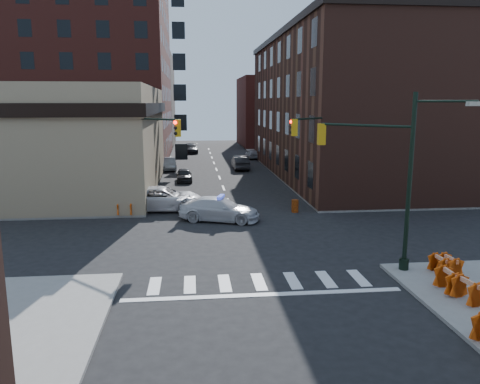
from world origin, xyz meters
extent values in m
plane|color=black|center=(0.00, 0.00, 0.00)|extent=(140.00, 140.00, 0.00)
cube|color=gray|center=(-23.00, 32.75, 0.07)|extent=(34.00, 54.50, 0.15)
cube|color=gray|center=(23.00, 32.75, 0.07)|extent=(34.00, 54.50, 0.15)
cube|color=#8A795A|center=(-17.00, 16.50, 4.50)|extent=(22.00, 22.00, 9.00)
cube|color=#58221C|center=(-18.50, 40.00, 12.00)|extent=(25.00, 25.00, 24.00)
cube|color=#45241B|center=(13.00, 22.50, 7.00)|extent=(14.00, 34.00, 14.00)
cube|color=brown|center=(-16.00, 62.00, 8.00)|extent=(20.00, 18.00, 16.00)
cube|color=#58221C|center=(14.00, 58.00, 6.00)|extent=(16.00, 16.00, 12.00)
cylinder|color=black|center=(6.80, -6.30, 4.15)|extent=(0.20, 0.20, 8.00)
cylinder|color=black|center=(6.80, -6.30, 0.40)|extent=(0.44, 0.44, 0.50)
cylinder|color=black|center=(5.21, -4.71, 6.65)|extent=(3.27, 3.27, 0.12)
cube|color=#BF8C0C|center=(3.62, -3.12, 6.15)|extent=(0.35, 0.35, 1.05)
sphere|color=#FF0C05|center=(3.77, -2.96, 6.50)|extent=(0.22, 0.22, 0.22)
sphere|color=black|center=(3.77, -2.96, 6.17)|extent=(0.22, 0.22, 0.22)
sphere|color=black|center=(3.77, -2.96, 5.84)|extent=(0.22, 0.22, 0.22)
cylinder|color=black|center=(7.65, -7.15, 7.75)|extent=(1.91, 1.91, 0.10)
cube|color=#99998C|center=(8.50, -8.00, 7.65)|extent=(0.70, 0.25, 0.18)
cylinder|color=black|center=(-6.80, 6.30, 4.15)|extent=(0.20, 0.20, 8.00)
cylinder|color=black|center=(-6.80, 6.30, 0.40)|extent=(0.44, 0.44, 0.50)
cylinder|color=black|center=(-5.21, 4.71, 6.65)|extent=(3.27, 3.27, 0.12)
cube|color=#BF8C0C|center=(-3.62, 3.12, 6.15)|extent=(0.35, 0.35, 1.05)
sphere|color=#FF0C05|center=(-3.77, 2.96, 6.50)|extent=(0.22, 0.22, 0.22)
sphere|color=black|center=(-3.77, 2.96, 6.17)|extent=(0.22, 0.22, 0.22)
sphere|color=black|center=(-3.77, 2.96, 5.84)|extent=(0.22, 0.22, 0.22)
cylinder|color=black|center=(6.80, 6.30, 4.15)|extent=(0.20, 0.20, 8.00)
cylinder|color=black|center=(6.80, 6.30, 0.40)|extent=(0.44, 0.44, 0.50)
cylinder|color=black|center=(5.21, 4.71, 6.65)|extent=(3.27, 3.27, 0.12)
cube|color=#BF8C0C|center=(3.62, 3.12, 6.15)|extent=(0.35, 0.35, 1.05)
sphere|color=#FF0C05|center=(3.46, 3.27, 6.50)|extent=(0.22, 0.22, 0.22)
sphere|color=black|center=(3.46, 3.27, 6.17)|extent=(0.22, 0.22, 0.22)
sphere|color=black|center=(3.46, 3.27, 5.84)|extent=(0.22, 0.22, 0.22)
cylinder|color=black|center=(7.50, 26.00, 1.45)|extent=(0.24, 0.24, 2.60)
sphere|color=#945115|center=(7.50, 26.00, 3.50)|extent=(3.00, 3.00, 3.00)
cylinder|color=black|center=(7.50, 34.00, 1.45)|extent=(0.24, 0.24, 2.60)
sphere|color=#945115|center=(7.50, 34.00, 3.50)|extent=(3.00, 3.00, 3.00)
imported|color=silver|center=(-1.07, 4.14, 0.77)|extent=(5.73, 3.67, 1.54)
imported|color=silver|center=(-4.99, 7.62, 0.86)|extent=(6.27, 3.05, 1.72)
imported|color=black|center=(-3.60, 20.07, 0.64)|extent=(1.63, 3.78, 1.27)
imported|color=gray|center=(-5.50, 28.29, 0.70)|extent=(2.00, 4.42, 1.41)
imported|color=black|center=(-2.83, 46.29, 0.68)|extent=(1.97, 4.74, 1.37)
imported|color=black|center=(2.80, 27.86, 0.80)|extent=(1.74, 4.85, 1.59)
imported|color=#95979D|center=(5.50, 38.16, 0.65)|extent=(1.72, 3.90, 1.31)
imported|color=black|center=(-8.97, 6.27, 1.01)|extent=(0.75, 0.69, 1.71)
imported|color=black|center=(-8.75, 6.00, 1.03)|extent=(0.93, 0.76, 1.76)
imported|color=black|center=(-10.00, 7.39, 1.03)|extent=(1.11, 0.90, 1.77)
cylinder|color=#DA4B0A|center=(4.43, 6.00, 0.45)|extent=(0.63, 0.63, 0.90)
cylinder|color=orange|center=(-5.50, 7.80, 0.53)|extent=(0.64, 0.64, 1.07)
camera|label=1|loc=(-2.80, -25.88, 7.71)|focal=35.00mm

